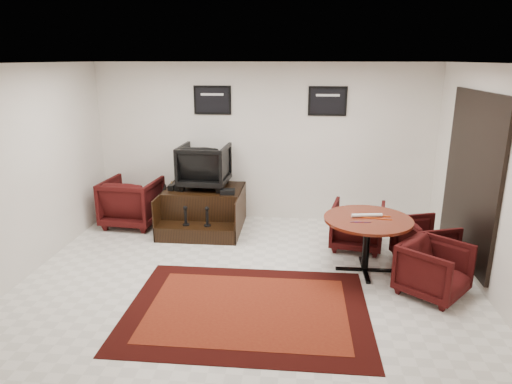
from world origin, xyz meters
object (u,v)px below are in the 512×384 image
(armchair_side, at_px, (132,200))
(table_chair_corner, at_px, (434,267))
(shine_chair, at_px, (204,164))
(meeting_table, at_px, (368,225))
(table_chair_window, at_px, (425,239))
(table_chair_back, at_px, (358,223))
(shine_podium, at_px, (204,210))

(armchair_side, bearing_deg, table_chair_corner, 160.83)
(armchair_side, bearing_deg, shine_chair, -168.64)
(meeting_table, distance_m, table_chair_window, 1.00)
(armchair_side, relative_size, table_chair_window, 1.29)
(shine_chair, distance_m, meeting_table, 3.08)
(table_chair_back, bearing_deg, shine_chair, -5.73)
(table_chair_back, bearing_deg, table_chair_corner, 129.92)
(armchair_side, relative_size, meeting_table, 0.78)
(armchair_side, height_order, meeting_table, armchair_side)
(shine_podium, relative_size, table_chair_corner, 1.83)
(shine_podium, bearing_deg, table_chair_window, -18.29)
(shine_podium, bearing_deg, table_chair_corner, -32.08)
(shine_chair, distance_m, table_chair_corner, 4.07)
(shine_podium, height_order, shine_chair, shine_chair)
(armchair_side, xyz_separation_m, meeting_table, (3.86, -1.50, 0.22))
(shine_podium, xyz_separation_m, table_chair_back, (2.56, -0.66, 0.08))
(shine_podium, xyz_separation_m, table_chair_window, (3.45, -1.14, 0.04))
(shine_podium, distance_m, table_chair_window, 3.64)
(shine_podium, relative_size, table_chair_window, 1.91)
(meeting_table, height_order, table_chair_back, table_chair_back)
(meeting_table, height_order, table_chair_window, meeting_table)
(shine_chair, bearing_deg, table_chair_corner, 149.16)
(shine_chair, height_order, armchair_side, shine_chair)
(shine_chair, distance_m, table_chair_window, 3.76)
(meeting_table, height_order, table_chair_corner, meeting_table)
(shine_chair, xyz_separation_m, meeting_table, (2.58, -1.64, -0.42))
(table_chair_corner, bearing_deg, meeting_table, 91.54)
(shine_chair, distance_m, table_chair_back, 2.77)
(armchair_side, relative_size, table_chair_back, 1.17)
(shine_chair, xyz_separation_m, table_chair_corner, (3.33, -2.23, -0.73))
(armchair_side, xyz_separation_m, table_chair_window, (4.74, -1.14, -0.10))
(meeting_table, xyz_separation_m, table_chair_back, (-0.02, 0.84, -0.29))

